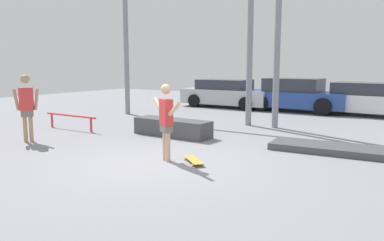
{
  "coord_description": "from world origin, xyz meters",
  "views": [
    {
      "loc": [
        4.73,
        -6.06,
        2.03
      ],
      "look_at": [
        0.02,
        1.24,
        0.73
      ],
      "focal_mm": 35.0,
      "sensor_mm": 36.0,
      "label": 1
    }
  ],
  "objects_px": {
    "skateboard": "(194,160)",
    "parked_car_white": "(370,100)",
    "manual_pad": "(344,150)",
    "skateboarder": "(166,118)",
    "parked_car_blue": "(296,95)",
    "grind_rail": "(71,118)",
    "bystander": "(27,104)",
    "grind_box": "(172,128)",
    "parked_car_silver": "(227,94)"
  },
  "relations": [
    {
      "from": "manual_pad",
      "to": "parked_car_silver",
      "type": "distance_m",
      "value": 9.85
    },
    {
      "from": "parked_car_silver",
      "to": "parked_car_blue",
      "type": "bearing_deg",
      "value": 3.21
    },
    {
      "from": "skateboard",
      "to": "manual_pad",
      "type": "relative_size",
      "value": 0.22
    },
    {
      "from": "parked_car_blue",
      "to": "bystander",
      "type": "bearing_deg",
      "value": -110.38
    },
    {
      "from": "parked_car_silver",
      "to": "parked_car_white",
      "type": "relative_size",
      "value": 0.95
    },
    {
      "from": "grind_rail",
      "to": "parked_car_white",
      "type": "xyz_separation_m",
      "value": [
        7.46,
        8.71,
        0.28
      ]
    },
    {
      "from": "manual_pad",
      "to": "parked_car_blue",
      "type": "bearing_deg",
      "value": 115.29
    },
    {
      "from": "parked_car_silver",
      "to": "bystander",
      "type": "bearing_deg",
      "value": -93.34
    },
    {
      "from": "parked_car_silver",
      "to": "parked_car_blue",
      "type": "height_order",
      "value": "parked_car_blue"
    },
    {
      "from": "parked_car_white",
      "to": "bystander",
      "type": "xyz_separation_m",
      "value": [
        -6.87,
        -10.59,
        0.37
      ]
    },
    {
      "from": "skateboarder",
      "to": "parked_car_silver",
      "type": "xyz_separation_m",
      "value": [
        -3.71,
        9.87,
        -0.27
      ]
    },
    {
      "from": "manual_pad",
      "to": "bystander",
      "type": "distance_m",
      "value": 8.06
    },
    {
      "from": "parked_car_silver",
      "to": "bystander",
      "type": "distance_m",
      "value": 10.28
    },
    {
      "from": "skateboarder",
      "to": "skateboard",
      "type": "bearing_deg",
      "value": 45.42
    },
    {
      "from": "parked_car_blue",
      "to": "bystander",
      "type": "distance_m",
      "value": 11.17
    },
    {
      "from": "grind_box",
      "to": "parked_car_blue",
      "type": "xyz_separation_m",
      "value": [
        1.16,
        7.71,
        0.46
      ]
    },
    {
      "from": "parked_car_blue",
      "to": "bystander",
      "type": "xyz_separation_m",
      "value": [
        -3.91,
        -10.45,
        0.31
      ]
    },
    {
      "from": "grind_rail",
      "to": "parked_car_blue",
      "type": "bearing_deg",
      "value": 62.3
    },
    {
      "from": "skateboarder",
      "to": "parked_car_blue",
      "type": "height_order",
      "value": "skateboarder"
    },
    {
      "from": "skateboard",
      "to": "parked_car_silver",
      "type": "relative_size",
      "value": 0.17
    },
    {
      "from": "parked_car_white",
      "to": "skateboard",
      "type": "bearing_deg",
      "value": -98.3
    },
    {
      "from": "manual_pad",
      "to": "parked_car_blue",
      "type": "relative_size",
      "value": 0.77
    },
    {
      "from": "manual_pad",
      "to": "grind_rail",
      "type": "height_order",
      "value": "grind_rail"
    },
    {
      "from": "skateboarder",
      "to": "bystander",
      "type": "relative_size",
      "value": 0.92
    },
    {
      "from": "skateboard",
      "to": "parked_car_blue",
      "type": "height_order",
      "value": "parked_car_blue"
    },
    {
      "from": "grind_rail",
      "to": "skateboard",
      "type": "bearing_deg",
      "value": -13.74
    },
    {
      "from": "grind_box",
      "to": "parked_car_blue",
      "type": "distance_m",
      "value": 7.81
    },
    {
      "from": "skateboard",
      "to": "parked_car_white",
      "type": "relative_size",
      "value": 0.16
    },
    {
      "from": "skateboard",
      "to": "grind_rail",
      "type": "relative_size",
      "value": 0.33
    },
    {
      "from": "skateboarder",
      "to": "grind_box",
      "type": "bearing_deg",
      "value": 154.41
    },
    {
      "from": "manual_pad",
      "to": "grind_rail",
      "type": "distance_m",
      "value": 8.06
    },
    {
      "from": "grind_box",
      "to": "parked_car_white",
      "type": "bearing_deg",
      "value": 62.28
    },
    {
      "from": "grind_rail",
      "to": "parked_car_silver",
      "type": "height_order",
      "value": "parked_car_silver"
    },
    {
      "from": "parked_car_silver",
      "to": "skateboard",
      "type": "bearing_deg",
      "value": -66.23
    },
    {
      "from": "skateboard",
      "to": "parked_car_white",
      "type": "bearing_deg",
      "value": 119.02
    },
    {
      "from": "parked_car_blue",
      "to": "skateboarder",
      "type": "bearing_deg",
      "value": -87.7
    },
    {
      "from": "grind_box",
      "to": "parked_car_silver",
      "type": "relative_size",
      "value": 0.54
    },
    {
      "from": "manual_pad",
      "to": "skateboarder",
      "type": "bearing_deg",
      "value": -138.05
    },
    {
      "from": "skateboard",
      "to": "grind_box",
      "type": "height_order",
      "value": "grind_box"
    },
    {
      "from": "grind_rail",
      "to": "parked_car_white",
      "type": "height_order",
      "value": "parked_car_white"
    },
    {
      "from": "skateboard",
      "to": "skateboarder",
      "type": "bearing_deg",
      "value": -125.58
    },
    {
      "from": "grind_box",
      "to": "skateboard",
      "type": "bearing_deg",
      "value": -45.96
    },
    {
      "from": "skateboard",
      "to": "parked_car_silver",
      "type": "height_order",
      "value": "parked_car_silver"
    },
    {
      "from": "parked_car_blue",
      "to": "parked_car_silver",
      "type": "bearing_deg",
      "value": -176.55
    },
    {
      "from": "skateboard",
      "to": "manual_pad",
      "type": "distance_m",
      "value": 3.6
    },
    {
      "from": "manual_pad",
      "to": "parked_car_white",
      "type": "distance_m",
      "value": 7.48
    },
    {
      "from": "parked_car_silver",
      "to": "bystander",
      "type": "height_order",
      "value": "bystander"
    },
    {
      "from": "grind_box",
      "to": "manual_pad",
      "type": "height_order",
      "value": "grind_box"
    },
    {
      "from": "parked_car_blue",
      "to": "parked_car_white",
      "type": "xyz_separation_m",
      "value": [
        2.96,
        0.13,
        -0.05
      ]
    },
    {
      "from": "grind_rail",
      "to": "grind_box",
      "type": "bearing_deg",
      "value": 14.6
    }
  ]
}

